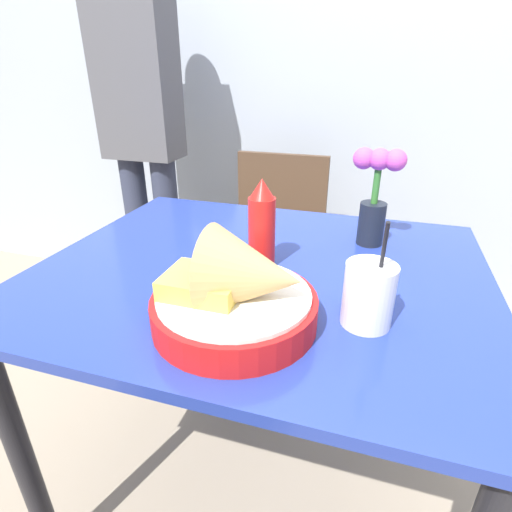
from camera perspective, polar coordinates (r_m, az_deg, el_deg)
ground_plane at (r=1.45m, az=0.48°, el=-29.33°), size 12.00×12.00×0.00m
wall_window at (r=1.98m, az=11.74°, el=28.18°), size 7.00×0.06×2.60m
dining_table at (r=1.00m, az=0.62°, el=-7.12°), size 1.03×0.86×0.76m
chair_far_window at (r=1.76m, az=2.83°, el=2.95°), size 0.40×0.40×0.85m
food_basket at (r=0.70m, az=-2.21°, el=-5.39°), size 0.30×0.30×0.19m
ketchup_bottle at (r=0.91m, az=0.86°, el=4.43°), size 0.06×0.06×0.21m
drink_cup at (r=0.74m, az=15.76°, el=-5.62°), size 0.09×0.09×0.21m
flower_vase at (r=1.06m, az=16.65°, el=8.47°), size 0.13×0.07×0.25m
person_standing at (r=1.84m, az=-16.12°, el=18.40°), size 0.32×0.19×1.71m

